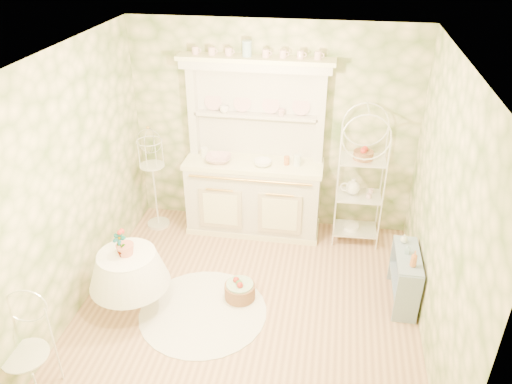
% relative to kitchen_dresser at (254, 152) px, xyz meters
% --- Properties ---
extents(floor, '(3.60, 3.60, 0.00)m').
position_rel_kitchen_dresser_xyz_m(floor, '(0.20, -1.52, -1.15)').
color(floor, tan).
rests_on(floor, ground).
extents(ceiling, '(3.60, 3.60, 0.00)m').
position_rel_kitchen_dresser_xyz_m(ceiling, '(0.20, -1.52, 1.56)').
color(ceiling, white).
rests_on(ceiling, floor).
extents(wall_left, '(3.60, 3.60, 0.00)m').
position_rel_kitchen_dresser_xyz_m(wall_left, '(-1.60, -1.52, 0.21)').
color(wall_left, '#F8E3B4').
rests_on(wall_left, floor).
extents(wall_right, '(3.60, 3.60, 0.00)m').
position_rel_kitchen_dresser_xyz_m(wall_right, '(2.00, -1.52, 0.21)').
color(wall_right, '#F8E3B4').
rests_on(wall_right, floor).
extents(wall_back, '(3.60, 3.60, 0.00)m').
position_rel_kitchen_dresser_xyz_m(wall_back, '(0.20, 0.28, 0.21)').
color(wall_back, '#F8E3B4').
rests_on(wall_back, floor).
extents(wall_front, '(3.60, 3.60, 0.00)m').
position_rel_kitchen_dresser_xyz_m(wall_front, '(0.20, -3.32, 0.21)').
color(wall_front, '#F8E3B4').
rests_on(wall_front, floor).
extents(kitchen_dresser, '(1.87, 0.61, 2.29)m').
position_rel_kitchen_dresser_xyz_m(kitchen_dresser, '(0.00, 0.00, 0.00)').
color(kitchen_dresser, silver).
rests_on(kitchen_dresser, floor).
extents(bakers_rack, '(0.61, 0.44, 1.90)m').
position_rel_kitchen_dresser_xyz_m(bakers_rack, '(1.34, -0.02, -0.20)').
color(bakers_rack, white).
rests_on(bakers_rack, floor).
extents(side_shelf, '(0.27, 0.68, 0.58)m').
position_rel_kitchen_dresser_xyz_m(side_shelf, '(1.85, -1.14, -0.86)').
color(side_shelf, '#859CB4').
rests_on(side_shelf, floor).
extents(round_table, '(0.84, 0.84, 0.77)m').
position_rel_kitchen_dresser_xyz_m(round_table, '(-1.02, -1.75, -0.76)').
color(round_table, white).
rests_on(round_table, floor).
extents(cafe_chair, '(0.50, 0.50, 0.91)m').
position_rel_kitchen_dresser_xyz_m(cafe_chair, '(-1.48, -2.93, -0.69)').
color(cafe_chair, white).
rests_on(cafe_chair, floor).
extents(birdcage_stand, '(0.38, 0.38, 1.55)m').
position_rel_kitchen_dresser_xyz_m(birdcage_stand, '(-1.31, -0.12, -0.37)').
color(birdcage_stand, white).
rests_on(birdcage_stand, floor).
extents(floor_basket, '(0.33, 0.33, 0.21)m').
position_rel_kitchen_dresser_xyz_m(floor_basket, '(0.08, -1.40, -1.04)').
color(floor_basket, '#90613F').
rests_on(floor_basket, floor).
extents(lace_rug, '(1.78, 1.78, 0.01)m').
position_rel_kitchen_dresser_xyz_m(lace_rug, '(-0.26, -1.69, -1.14)').
color(lace_rug, white).
rests_on(lace_rug, floor).
extents(bowl_floral, '(0.35, 0.35, 0.08)m').
position_rel_kitchen_dresser_xyz_m(bowl_floral, '(-0.43, -0.08, -0.13)').
color(bowl_floral, white).
rests_on(bowl_floral, kitchen_dresser).
extents(bowl_white, '(0.28, 0.28, 0.07)m').
position_rel_kitchen_dresser_xyz_m(bowl_white, '(0.13, -0.10, -0.13)').
color(bowl_white, white).
rests_on(bowl_white, kitchen_dresser).
extents(cup_left, '(0.14, 0.14, 0.09)m').
position_rel_kitchen_dresser_xyz_m(cup_left, '(-0.40, 0.16, 0.47)').
color(cup_left, white).
rests_on(cup_left, kitchen_dresser).
extents(cup_right, '(0.09, 0.09, 0.08)m').
position_rel_kitchen_dresser_xyz_m(cup_right, '(0.32, 0.16, 0.47)').
color(cup_right, white).
rests_on(cup_right, kitchen_dresser).
extents(potted_geranium, '(0.17, 0.13, 0.28)m').
position_rel_kitchen_dresser_xyz_m(potted_geranium, '(-1.05, -1.79, -0.30)').
color(potted_geranium, '#3F7238').
rests_on(potted_geranium, round_table).
extents(bottle_amber, '(0.07, 0.07, 0.18)m').
position_rel_kitchen_dresser_xyz_m(bottle_amber, '(1.87, -1.34, -0.46)').
color(bottle_amber, '#C1703C').
rests_on(bottle_amber, side_shelf).
extents(bottle_blue, '(0.06, 0.06, 0.11)m').
position_rel_kitchen_dresser_xyz_m(bottle_blue, '(1.83, -1.12, -0.49)').
color(bottle_blue, '#8EB2C2').
rests_on(bottle_blue, side_shelf).
extents(bottle_glass, '(0.08, 0.08, 0.10)m').
position_rel_kitchen_dresser_xyz_m(bottle_glass, '(1.81, -0.92, -0.50)').
color(bottle_glass, silver).
rests_on(bottle_glass, side_shelf).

